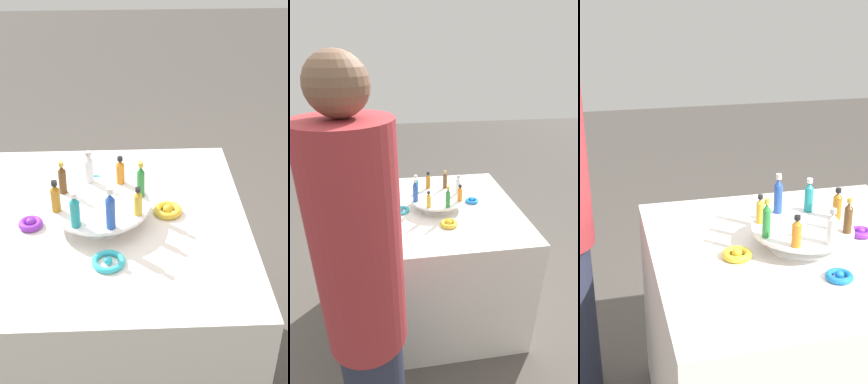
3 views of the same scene
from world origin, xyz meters
TOP-DOWN VIEW (x-y plane):
  - ground_plane at (0.00, 0.00)m, footprint 12.00×12.00m
  - party_table at (0.00, 0.00)m, footprint 0.98×0.98m
  - display_stand at (0.00, 0.00)m, footprint 0.33×0.33m
  - bottle_gold at (-0.07, -0.12)m, footprint 0.03×0.03m
  - bottle_green at (0.04, -0.14)m, footprint 0.03×0.03m
  - bottle_orange at (0.12, -0.07)m, footprint 0.03×0.03m
  - bottle_clear at (0.14, 0.04)m, footprint 0.03×0.03m
  - bottle_brown at (0.07, 0.12)m, footprint 0.03×0.03m
  - bottle_amber at (-0.04, 0.14)m, footprint 0.03×0.03m
  - bottle_teal at (-0.12, 0.07)m, footprint 0.03×0.03m
  - bottle_blue at (-0.14, -0.04)m, footprint 0.03×0.03m
  - ribbon_bow_teal at (-0.23, -0.03)m, footprint 0.10×0.10m
  - ribbon_bow_gold at (0.03, -0.23)m, footprint 0.10×0.10m
  - ribbon_bow_blue at (0.23, 0.03)m, footprint 0.08×0.08m
  - ribbon_bow_purple at (-0.03, 0.23)m, footprint 0.08×0.08m
  - person_figure at (-0.39, -0.81)m, footprint 0.28×0.28m

SIDE VIEW (x-z plane):
  - ground_plane at x=0.00m, z-range 0.00..0.00m
  - party_table at x=0.00m, z-range 0.00..0.78m
  - ribbon_bow_teal at x=-0.23m, z-range 0.78..0.81m
  - ribbon_bow_blue at x=0.23m, z-range 0.78..0.81m
  - ribbon_bow_purple at x=-0.03m, z-range 0.78..0.81m
  - ribbon_bow_gold at x=0.03m, z-range 0.78..0.81m
  - display_stand at x=0.00m, z-range 0.79..0.86m
  - person_figure at x=-0.39m, z-range 0.01..1.68m
  - bottle_gold at x=-0.07m, z-range 0.85..0.95m
  - bottle_orange at x=0.12m, z-range 0.85..0.95m
  - bottle_amber at x=-0.04m, z-range 0.85..0.96m
  - bottle_brown at x=0.07m, z-range 0.85..0.96m
  - bottle_clear at x=0.14m, z-range 0.85..0.97m
  - bottle_teal at x=-0.12m, z-range 0.85..0.97m
  - bottle_green at x=0.04m, z-range 0.85..0.97m
  - bottle_blue at x=-0.14m, z-range 0.85..0.99m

